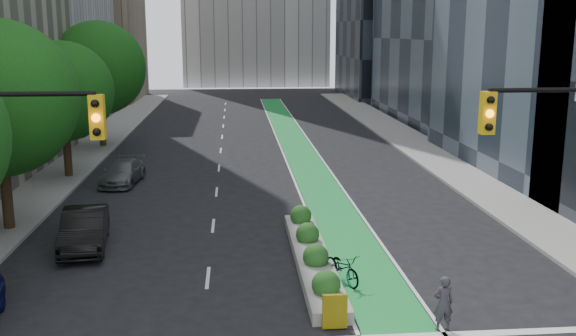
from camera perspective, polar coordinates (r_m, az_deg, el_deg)
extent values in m
cube|color=gray|center=(41.82, -18.97, 0.15)|extent=(3.60, 90.00, 0.15)
cube|color=gray|center=(42.66, 13.45, 0.70)|extent=(3.60, 90.00, 0.15)
cube|color=#1A8F39|center=(45.68, 0.92, 1.68)|extent=(2.20, 70.00, 0.01)
cylinder|color=black|center=(28.91, -23.88, -0.36)|extent=(0.44, 0.44, 5.04)
cylinder|color=black|center=(38.39, -19.10, 2.42)|extent=(0.44, 0.44, 4.48)
sphere|color=#0D400E|center=(38.06, -19.38, 6.46)|extent=(5.60, 5.60, 5.60)
cylinder|color=black|center=(48.00, -16.26, 4.81)|extent=(0.44, 0.44, 5.15)
sphere|color=#0D400E|center=(47.73, -16.48, 8.53)|extent=(6.60, 6.60, 6.60)
cube|color=gold|center=(15.67, -16.59, 4.36)|extent=(0.34, 0.28, 1.05)
sphere|color=orange|center=(15.51, -16.71, 4.28)|extent=(0.20, 0.20, 0.20)
cube|color=gold|center=(16.55, 17.31, 4.70)|extent=(0.34, 0.28, 1.05)
sphere|color=orange|center=(16.40, 17.51, 4.63)|extent=(0.20, 0.20, 0.20)
cube|color=gray|center=(23.30, 2.16, -8.08)|extent=(1.20, 10.00, 0.40)
cube|color=yellow|center=(18.40, 4.18, -12.59)|extent=(0.70, 0.12, 1.00)
sphere|color=#194C19|center=(19.90, 3.41, -10.31)|extent=(0.90, 0.90, 0.90)
sphere|color=#194C19|center=(22.21, 2.49, -7.87)|extent=(0.90, 0.90, 0.90)
sphere|color=#194C19|center=(24.56, 1.75, -5.90)|extent=(0.90, 0.90, 0.90)
sphere|color=#194C19|center=(26.94, 1.14, -4.27)|extent=(0.90, 0.90, 0.90)
imported|color=gray|center=(21.71, 4.85, -8.77)|extent=(1.40, 2.07, 1.03)
imported|color=#353039|center=(18.72, 13.63, -11.62)|extent=(0.61, 0.42, 1.61)
imported|color=black|center=(26.01, -17.64, -5.20)|extent=(2.17, 4.76, 1.51)
imported|color=#55585A|center=(36.38, -14.48, -0.38)|extent=(2.25, 4.52, 1.26)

